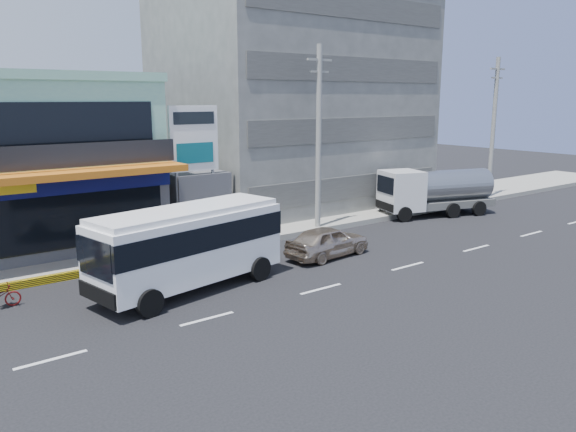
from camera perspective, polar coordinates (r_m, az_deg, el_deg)
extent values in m
plane|color=black|center=(21.98, 3.37, -7.42)|extent=(120.00, 120.00, 0.00)
cube|color=gray|center=(32.10, -0.75, -0.88)|extent=(70.00, 5.00, 0.30)
cube|color=#47474C|center=(30.73, -26.10, 0.83)|extent=(12.00, 10.00, 4.00)
cube|color=#92D0AD|center=(30.30, -26.80, 8.27)|extent=(12.00, 10.00, 4.00)
cube|color=#C26416|center=(24.79, -23.94, 3.67)|extent=(12.40, 1.80, 0.30)
cube|color=#0B0E51|center=(25.59, -24.22, 2.63)|extent=(12.00, 0.12, 0.80)
cube|color=black|center=(25.88, -23.95, -0.64)|extent=(11.00, 0.06, 2.60)
cube|color=gray|center=(38.70, 0.42, 11.54)|extent=(16.00, 12.00, 14.00)
cube|color=#47474C|center=(31.36, -10.89, 1.58)|extent=(3.00, 6.00, 3.50)
cylinder|color=slate|center=(30.20, -10.18, 4.72)|extent=(1.50, 1.50, 0.15)
cylinder|color=gray|center=(27.98, -11.23, 3.44)|extent=(0.16, 0.16, 6.50)
cylinder|color=gray|center=(28.89, -7.65, 3.83)|extent=(0.16, 0.16, 6.50)
cube|color=white|center=(28.21, -9.55, 7.77)|extent=(2.60, 0.18, 3.20)
cylinder|color=#999993|center=(30.34, 3.13, 7.63)|extent=(0.30, 0.30, 10.00)
cube|color=#999993|center=(30.32, 3.22, 15.57)|extent=(1.60, 0.12, 0.12)
cube|color=#999993|center=(30.29, 3.21, 14.43)|extent=(1.20, 0.10, 0.10)
cylinder|color=#999993|center=(42.42, 20.11, 8.16)|extent=(0.30, 0.30, 10.00)
cube|color=#999993|center=(42.40, 20.53, 13.82)|extent=(1.60, 0.12, 0.12)
cube|color=#999993|center=(42.37, 20.47, 13.01)|extent=(1.20, 0.10, 0.10)
cube|color=white|center=(21.71, -10.08, -3.01)|extent=(7.95, 3.79, 2.51)
cube|color=black|center=(21.59, -10.13, -1.75)|extent=(8.01, 3.85, 0.93)
cube|color=white|center=(21.40, -10.21, 0.52)|extent=(7.69, 3.53, 0.22)
cylinder|color=black|center=(19.70, -13.87, -8.57)|extent=(1.02, 0.48, 0.98)
cylinder|color=black|center=(21.64, -17.45, -6.90)|extent=(1.02, 0.48, 0.98)
cylinder|color=black|center=(22.83, -2.89, -5.36)|extent=(1.02, 0.48, 0.98)
cylinder|color=black|center=(24.52, -6.85, -4.21)|extent=(1.02, 0.48, 0.98)
imported|color=#C2AD94|center=(26.11, 4.04, -2.58)|extent=(4.49, 2.16, 1.48)
cube|color=silver|center=(34.97, 11.44, 2.55)|extent=(2.78, 2.78, 2.41)
cube|color=#595956|center=(36.53, 14.87, 1.24)|extent=(7.67, 4.14, 0.46)
cylinder|color=gray|center=(36.87, 16.15, 3.01)|extent=(5.53, 3.39, 1.94)
cylinder|color=black|center=(34.11, 11.74, 0.17)|extent=(0.97, 0.54, 0.93)
cylinder|color=black|center=(35.91, 9.98, 0.83)|extent=(0.97, 0.54, 0.93)
cylinder|color=black|center=(35.99, 16.40, 0.54)|extent=(0.97, 0.54, 0.93)
cylinder|color=black|center=(37.70, 14.52, 1.15)|extent=(0.97, 0.54, 0.93)
cylinder|color=black|center=(37.16, 18.83, 0.74)|extent=(0.97, 0.54, 0.93)
cylinder|color=black|center=(38.81, 16.90, 1.32)|extent=(0.97, 0.54, 0.93)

